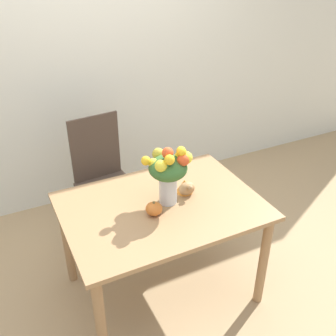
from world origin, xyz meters
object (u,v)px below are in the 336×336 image
object	(u,v)px
pumpkin	(154,209)
turkey_figurine	(185,187)
flower_vase	(169,171)
dining_chair_near_window	(104,179)

from	to	relation	value
pumpkin	turkey_figurine	xyz separation A→B (m)	(0.27, 0.12, 0.00)
flower_vase	turkey_figurine	bearing A→B (deg)	16.24
flower_vase	dining_chair_near_window	world-z (taller)	flower_vase
pumpkin	flower_vase	bearing A→B (deg)	29.54
flower_vase	dining_chair_near_window	bearing A→B (deg)	103.37
flower_vase	dining_chair_near_window	distance (m)	0.91
dining_chair_near_window	flower_vase	bearing A→B (deg)	-81.70
turkey_figurine	dining_chair_near_window	distance (m)	0.85
pumpkin	turkey_figurine	size ratio (longest dim) A/B	0.67
turkey_figurine	dining_chair_near_window	world-z (taller)	dining_chair_near_window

